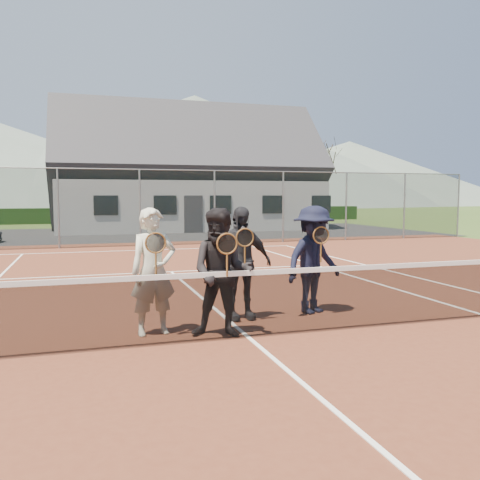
{
  "coord_description": "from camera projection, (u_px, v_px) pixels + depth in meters",
  "views": [
    {
      "loc": [
        -2.16,
        -6.54,
        1.99
      ],
      "look_at": [
        0.34,
        1.5,
        1.25
      ],
      "focal_mm": 38.0,
      "sensor_mm": 36.0,
      "label": 1
    }
  ],
  "objects": [
    {
      "name": "court_surface",
      "position": [
        249.0,
        339.0,
        7.04
      ],
      "size": [
        30.0,
        30.0,
        0.02
      ],
      "primitive_type": "cube",
      "color": "#562819",
      "rests_on": "ground"
    },
    {
      "name": "player_a",
      "position": [
        153.0,
        271.0,
        7.16
      ],
      "size": [
        0.71,
        0.55,
        1.8
      ],
      "color": "beige",
      "rests_on": "court_surface"
    },
    {
      "name": "player_b",
      "position": [
        222.0,
        273.0,
        7.04
      ],
      "size": [
        1.07,
        0.97,
        1.8
      ],
      "color": "black",
      "rests_on": "court_surface"
    },
    {
      "name": "tree_c",
      "position": [
        138.0,
        145.0,
        38.51
      ],
      "size": [
        3.2,
        3.2,
        7.77
      ],
      "color": "#3A2815",
      "rests_on": "ground"
    },
    {
      "name": "hill_east",
      "position": [
        349.0,
        173.0,
        113.08
      ],
      "size": [
        90.0,
        90.0,
        14.0
      ],
      "primitive_type": "cone",
      "color": "#56675B",
      "rests_on": "ground"
    },
    {
      "name": "tree_e",
      "position": [
        328.0,
        151.0,
        43.25
      ],
      "size": [
        3.2,
        3.2,
        7.77
      ],
      "color": "#392814",
      "rests_on": "ground"
    },
    {
      "name": "player_d",
      "position": [
        313.0,
        260.0,
        8.48
      ],
      "size": [
        1.33,
        1.04,
        1.8
      ],
      "color": "black",
      "rests_on": "court_surface"
    },
    {
      "name": "player_c",
      "position": [
        240.0,
        263.0,
        8.04
      ],
      "size": [
        1.07,
        0.52,
        1.8
      ],
      "color": "black",
      "rests_on": "court_surface"
    },
    {
      "name": "perimeter_fence",
      "position": [
        140.0,
        208.0,
        19.74
      ],
      "size": [
        30.07,
        0.07,
        3.02
      ],
      "color": "slate",
      "rests_on": "ground"
    },
    {
      "name": "court_markings",
      "position": [
        249.0,
        338.0,
        7.04
      ],
      "size": [
        11.03,
        23.83,
        0.01
      ],
      "color": "white",
      "rests_on": "court_surface"
    },
    {
      "name": "tarmac_carpark",
      "position": [
        43.0,
        236.0,
        24.87
      ],
      "size": [
        40.0,
        12.0,
        0.01
      ],
      "primitive_type": "cube",
      "color": "black",
      "rests_on": "ground"
    },
    {
      "name": "hill_centre",
      "position": [
        195.0,
        151.0,
        102.36
      ],
      "size": [
        120.0,
        120.0,
        22.0
      ],
      "primitive_type": "cone",
      "color": "#53645B",
      "rests_on": "ground"
    },
    {
      "name": "hedge_row",
      "position": [
        113.0,
        215.0,
        37.42
      ],
      "size": [
        40.0,
        1.2,
        1.1
      ],
      "primitive_type": "cube",
      "color": "black",
      "rests_on": "ground"
    },
    {
      "name": "clubhouse",
      "position": [
        187.0,
        162.0,
        30.7
      ],
      "size": [
        15.6,
        8.2,
        7.7
      ],
      "color": "silver",
      "rests_on": "ground"
    },
    {
      "name": "tree_d",
      "position": [
        261.0,
        149.0,
        41.48
      ],
      "size": [
        3.2,
        3.2,
        7.77
      ],
      "color": "#3A2815",
      "rests_on": "ground"
    },
    {
      "name": "tennis_net",
      "position": [
        249.0,
        301.0,
        6.99
      ],
      "size": [
        11.68,
        0.08,
        1.1
      ],
      "color": "slate",
      "rests_on": "ground"
    },
    {
      "name": "ground",
      "position": [
        127.0,
        234.0,
        26.06
      ],
      "size": [
        220.0,
        220.0,
        0.0
      ],
      "primitive_type": "plane",
      "color": "#314819",
      "rests_on": "ground"
    }
  ]
}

